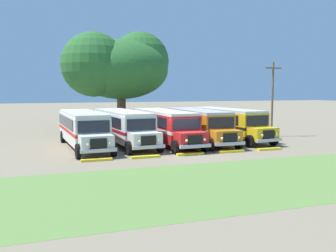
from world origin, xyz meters
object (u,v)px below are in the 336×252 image
object	(u,v)px
parked_bus_slot_2	(165,125)
parked_bus_slot_4	(228,122)
parked_bus_slot_0	(83,127)
broad_shade_tree	(119,67)
parked_bus_slot_1	(123,126)
utility_pole	(272,97)
parked_bus_slot_3	(199,124)

from	to	relation	value
parked_bus_slot_2	parked_bus_slot_4	bearing A→B (deg)	94.51
parked_bus_slot_0	broad_shade_tree	xyz separation A→B (m)	(5.65, 13.51, 5.74)
parked_bus_slot_1	parked_bus_slot_4	bearing A→B (deg)	85.25
broad_shade_tree	utility_pole	world-z (taller)	broad_shade_tree
parked_bus_slot_1	broad_shade_tree	xyz separation A→B (m)	(2.31, 13.16, 5.74)
parked_bus_slot_1	parked_bus_slot_3	bearing A→B (deg)	80.25
parked_bus_slot_1	parked_bus_slot_2	size ratio (longest dim) A/B	1.01
parked_bus_slot_0	broad_shade_tree	distance (m)	15.73
parked_bus_slot_2	broad_shade_tree	distance (m)	15.06
parked_bus_slot_2	broad_shade_tree	size ratio (longest dim) A/B	0.83
parked_bus_slot_4	utility_pole	world-z (taller)	utility_pole
parked_bus_slot_0	parked_bus_slot_2	xyz separation A→B (m)	(6.80, -0.37, 0.00)
parked_bus_slot_3	parked_bus_slot_4	size ratio (longest dim) A/B	0.99
utility_pole	broad_shade_tree	bearing A→B (deg)	134.47
parked_bus_slot_2	parked_bus_slot_3	xyz separation A→B (m)	(3.19, 0.23, 0.00)
broad_shade_tree	parked_bus_slot_2	bearing A→B (deg)	-85.30
parked_bus_slot_3	utility_pole	world-z (taller)	utility_pole
parked_bus_slot_2	parked_bus_slot_4	xyz separation A→B (m)	(6.41, 0.85, 0.00)
parked_bus_slot_1	utility_pole	bearing A→B (deg)	85.92
parked_bus_slot_0	parked_bus_slot_4	bearing A→B (deg)	87.99
parked_bus_slot_3	broad_shade_tree	bearing A→B (deg)	-162.27
parked_bus_slot_3	parked_bus_slot_4	distance (m)	3.28
parked_bus_slot_2	parked_bus_slot_3	world-z (taller)	same
broad_shade_tree	utility_pole	distance (m)	18.23
broad_shade_tree	parked_bus_slot_0	bearing A→B (deg)	-112.72
parked_bus_slot_0	parked_bus_slot_4	distance (m)	13.22
parked_bus_slot_0	parked_bus_slot_4	world-z (taller)	same
utility_pole	parked_bus_slot_2	bearing A→B (deg)	-174.50
parked_bus_slot_0	parked_bus_slot_4	xyz separation A→B (m)	(13.21, 0.49, 0.00)
parked_bus_slot_1	broad_shade_tree	size ratio (longest dim) A/B	0.84
parked_bus_slot_1	utility_pole	size ratio (longest dim) A/B	1.51
parked_bus_slot_2	utility_pole	xyz separation A→B (m)	(11.40, 1.10, 2.30)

